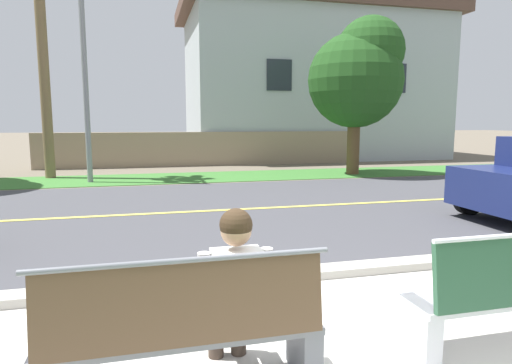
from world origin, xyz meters
The scene contains 11 objects.
ground_plane centered at (0.00, 8.00, 0.00)m, with size 140.00×140.00×0.00m, color #665B4C.
curb_edge centered at (0.00, 2.35, 0.06)m, with size 44.00×0.30×0.11m, color #ADA89E.
street_asphalt centered at (0.00, 6.50, 0.00)m, with size 52.00×8.00×0.01m, color #424247.
road_centre_line centered at (0.00, 6.50, 0.01)m, with size 48.00×0.14×0.01m, color #E0CC4C.
far_verge_grass centered at (0.00, 12.05, 0.01)m, with size 48.00×2.80×0.02m, color #38702D.
bench_left centered at (-1.33, 0.42, 0.46)m, with size 1.85×0.48×1.01m.
seated_person_white centered at (-0.96, 0.59, 0.68)m, with size 0.52×0.68×1.25m.
streetlamp centered at (-3.17, 11.83, 4.38)m, with size 0.24×2.10×7.72m.
shade_tree_left centered at (5.56, 11.58, 3.44)m, with size 3.21×3.21×5.30m.
garden_wall centered at (0.77, 15.91, 0.70)m, with size 13.00×0.36×1.40m, color gray.
house_across_street centered at (6.81, 19.10, 3.78)m, with size 13.16×6.91×7.46m.
Camera 1 is at (-1.54, -2.32, 1.82)m, focal length 30.87 mm.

